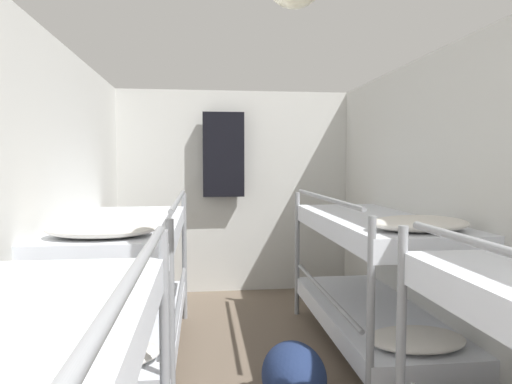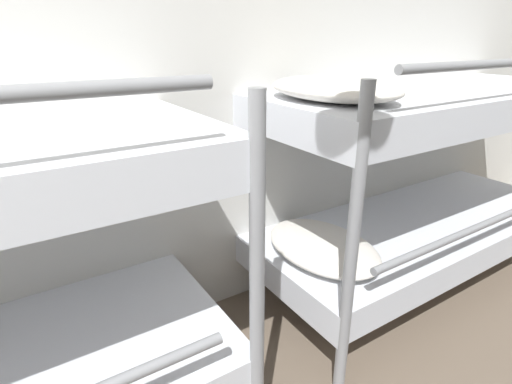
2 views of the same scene
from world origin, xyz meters
name	(u,v)px [view 2 (image 2 of 2)]	position (x,y,z in m)	size (l,w,h in m)	color
wall_left	(224,77)	(-1.30, 2.78, 1.11)	(0.06, 5.68, 2.22)	silver
bunk_stack_left_far	(423,170)	(-0.89, 3.69, 0.64)	(0.76, 1.92, 1.20)	gray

